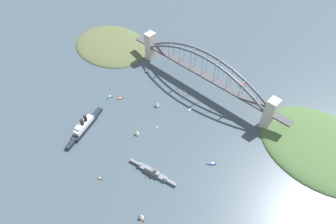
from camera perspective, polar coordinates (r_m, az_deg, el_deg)
The scene contains 19 objects.
ground_plane at distance 461.76m, azimuth 6.69°, elevation 4.73°, with size 1400.00×1400.00×0.00m, color #3D4C56.
harbor_arch_bridge at distance 442.93m, azimuth 7.01°, elevation 7.39°, with size 287.53×15.81×65.96m.
headland_west_shore at distance 435.13m, azimuth 28.43°, elevation -6.29°, with size 167.15×134.07×21.09m.
headland_east_shore at distance 556.69m, azimuth -10.85°, elevation 12.78°, with size 148.00×120.08×16.46m.
ocean_liner at distance 414.84m, azimuth -16.22°, elevation -2.70°, with size 30.39×76.83×20.36m.
naval_cruiser at distance 360.79m, azimuth -3.00°, elevation -11.78°, with size 67.25×16.05×17.96m.
seaplane_taxiing_near_bridge at distance 476.54m, azimuth 14.63°, elevation 5.25°, with size 10.52×9.07×4.98m.
seaplane_second_in_formation at distance 456.92m, azimuth 14.43°, elevation 3.04°, with size 7.74×10.50×4.91m.
small_boat_0 at distance 427.29m, azimuth -2.18°, elevation 1.61°, with size 9.45×8.20×11.11m.
small_boat_1 at distance 452.64m, azimuth -11.45°, elevation 2.97°, with size 3.02×11.97×2.03m.
small_boat_2 at distance 395.45m, azimuth -6.20°, elevation -4.00°, with size 9.50×9.00×9.98m.
small_boat_3 at distance 368.43m, azimuth -13.35°, elevation -12.68°, with size 7.58×3.47×1.90m.
small_boat_4 at distance 373.37m, azimuth 8.72°, elevation -10.07°, with size 10.06×9.93×2.60m.
small_boat_5 at distance 335.82m, azimuth -5.34°, elevation -19.87°, with size 9.85×5.72×10.40m.
small_boat_6 at distance 426.10m, azimuth 4.31°, elevation 0.45°, with size 2.28×7.44×2.35m.
small_boat_7 at distance 446.99m, azimuth -9.38°, elevation 2.66°, with size 5.97×9.78×2.04m.
small_boat_8 at distance 487.12m, azimuth -4.41°, elevation 8.20°, with size 6.05×4.29×7.07m.
small_boat_9 at distance 400.76m, azimuth -2.34°, elevation -2.98°, with size 3.85×6.81×7.23m.
channel_marker_buoy at distance 453.13m, azimuth 3.14°, elevation 4.21°, with size 2.20×2.20×2.75m.
Camera 1 is at (-186.15, 281.39, 315.27)m, focal length 30.78 mm.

